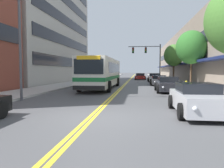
# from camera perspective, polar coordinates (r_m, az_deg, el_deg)

# --- Properties ---
(ground_plane) EXTENTS (240.00, 240.00, 0.00)m
(ground_plane) POSITION_cam_1_polar(r_m,az_deg,el_deg) (45.46, 4.75, 1.26)
(ground_plane) COLOR #4C4C4F
(sidewalk_left) EXTENTS (3.51, 106.00, 0.15)m
(sidewalk_left) POSITION_cam_1_polar(r_m,az_deg,el_deg) (46.32, -4.25, 1.39)
(sidewalk_left) COLOR #B2ADA5
(sidewalk_left) RESTS_ON ground_plane
(sidewalk_right) EXTENTS (3.51, 106.00, 0.15)m
(sidewalk_right) POSITION_cam_1_polar(r_m,az_deg,el_deg) (45.74, 13.87, 1.27)
(sidewalk_right) COLOR #B2ADA5
(sidewalk_right) RESTS_ON ground_plane
(centre_line) EXTENTS (0.34, 106.00, 0.01)m
(centre_line) POSITION_cam_1_polar(r_m,az_deg,el_deg) (45.46, 4.75, 1.26)
(centre_line) COLOR yellow
(centre_line) RESTS_ON ground_plane
(office_tower_left) EXTENTS (12.08, 25.85, 25.01)m
(office_tower_left) POSITION_cam_1_polar(r_m,az_deg,el_deg) (39.19, -20.25, 19.16)
(office_tower_left) COLOR #BCB7AD
(office_tower_left) RESTS_ON ground_plane
(storefront_row_right) EXTENTS (9.10, 68.00, 9.28)m
(storefront_row_right) POSITION_cam_1_polar(r_m,az_deg,el_deg) (46.88, 21.29, 6.76)
(storefront_row_right) COLOR gray
(storefront_row_right) RESTS_ON ground_plane
(city_bus) EXTENTS (2.86, 12.17, 2.98)m
(city_bus) POSITION_cam_1_polar(r_m,az_deg,el_deg) (22.48, -2.55, 3.20)
(city_bus) COLOR silver
(city_bus) RESTS_ON ground_plane
(car_slate_blue_parked_left_mid) EXTENTS (2.02, 4.32, 1.27)m
(car_slate_blue_parked_left_mid) POSITION_cam_1_polar(r_m,az_deg,el_deg) (42.12, -1.33, 1.90)
(car_slate_blue_parked_left_mid) COLOR #475675
(car_slate_blue_parked_left_mid) RESTS_ON ground_plane
(car_beige_parked_left_far) EXTENTS (2.00, 4.57, 1.34)m
(car_beige_parked_left_far) POSITION_cam_1_polar(r_m,az_deg,el_deg) (33.55, -3.41, 1.50)
(car_beige_parked_left_far) COLOR #BCAD89
(car_beige_parked_left_far) RESTS_ON ground_plane
(car_silver_parked_right_foreground) EXTENTS (2.03, 4.25, 1.31)m
(car_silver_parked_right_foreground) POSITION_cam_1_polar(r_m,az_deg,el_deg) (9.95, 21.46, -3.74)
(car_silver_parked_right_foreground) COLOR #B7B7BC
(car_silver_parked_right_foreground) RESTS_ON ground_plane
(car_dark_grey_parked_right_mid) EXTENTS (2.09, 4.22, 1.23)m
(car_dark_grey_parked_right_mid) POSITION_cam_1_polar(r_m,az_deg,el_deg) (27.58, 12.15, 0.90)
(car_dark_grey_parked_right_mid) COLOR #38383D
(car_dark_grey_parked_right_mid) RESTS_ON ground_plane
(car_charcoal_parked_right_far) EXTENTS (2.05, 4.32, 1.30)m
(car_charcoal_parked_right_far) POSITION_cam_1_polar(r_m,az_deg,el_deg) (19.20, 14.37, -0.19)
(car_charcoal_parked_right_far) COLOR #232328
(car_charcoal_parked_right_far) RESTS_ON ground_plane
(car_white_parked_right_end) EXTENTS (2.03, 4.82, 1.38)m
(car_white_parked_right_end) POSITION_cam_1_polar(r_m,az_deg,el_deg) (36.01, 10.96, 1.61)
(car_white_parked_right_end) COLOR white
(car_white_parked_right_end) RESTS_ON ground_plane
(car_red_moving_lead) EXTENTS (2.21, 4.77, 1.26)m
(car_red_moving_lead) POSITION_cam_1_polar(r_m,az_deg,el_deg) (44.65, 7.38, 1.95)
(car_red_moving_lead) COLOR maroon
(car_red_moving_lead) RESTS_ON ground_plane
(traffic_signal_mast) EXTENTS (5.22, 0.38, 6.06)m
(traffic_signal_mast) POSITION_cam_1_polar(r_m,az_deg,el_deg) (36.21, 9.61, 7.43)
(traffic_signal_mast) COLOR #47474C
(traffic_signal_mast) RESTS_ON ground_plane
(street_lamp_left_near) EXTENTS (2.33, 0.28, 8.76)m
(street_lamp_left_near) POSITION_cam_1_polar(r_m,az_deg,el_deg) (14.62, -22.01, 16.40)
(street_lamp_left_near) COLOR #47474C
(street_lamp_left_near) RESTS_ON ground_plane
(street_tree_right_mid) EXTENTS (3.51, 3.51, 6.28)m
(street_tree_right_mid) POSITION_cam_1_polar(r_m,az_deg,el_deg) (27.06, 20.02, 8.99)
(street_tree_right_mid) COLOR brown
(street_tree_right_mid) RESTS_ON sidewalk_right
(street_tree_right_far) EXTENTS (3.06, 3.06, 5.70)m
(street_tree_right_far) POSITION_cam_1_polar(r_m,az_deg,el_deg) (35.26, 15.85, 7.21)
(street_tree_right_far) COLOR brown
(street_tree_right_far) RESTS_ON sidewalk_right
(fire_hydrant) EXTENTS (0.31, 0.23, 0.80)m
(fire_hydrant) POSITION_cam_1_polar(r_m,az_deg,el_deg) (20.19, 18.79, -0.30)
(fire_hydrant) COLOR yellow
(fire_hydrant) RESTS_ON sidewalk_right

